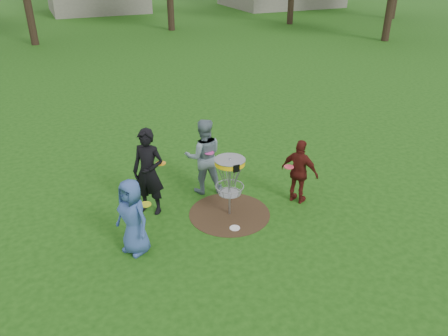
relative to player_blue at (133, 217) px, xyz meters
name	(u,v)px	position (x,y,z in m)	size (l,w,h in m)	color
ground	(229,214)	(2.20, 0.45, -0.77)	(100.00, 100.00, 0.00)	#19470F
dirt_patch	(229,214)	(2.20, 0.45, -0.77)	(1.80, 1.80, 0.01)	#47331E
player_blue	(133,217)	(0.00, 0.00, 0.00)	(0.76, 0.49, 1.55)	#365396
player_black	(148,172)	(0.66, 1.27, 0.20)	(0.71, 0.47, 1.95)	black
player_grey	(204,156)	(2.08, 1.64, 0.14)	(0.89, 0.69, 1.83)	slate
player_maroon	(300,172)	(3.87, 0.31, -0.01)	(0.89, 0.37, 1.53)	#541713
disc_on_grass	(235,228)	(2.07, -0.11, -0.76)	(0.22, 0.22, 0.02)	white
disc_golf_basket	(230,173)	(2.20, 0.45, 0.25)	(0.66, 0.67, 1.38)	#9EA0A5
held_discs	(204,171)	(1.72, 0.72, 0.28)	(3.54, 1.52, 0.28)	#CDD517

